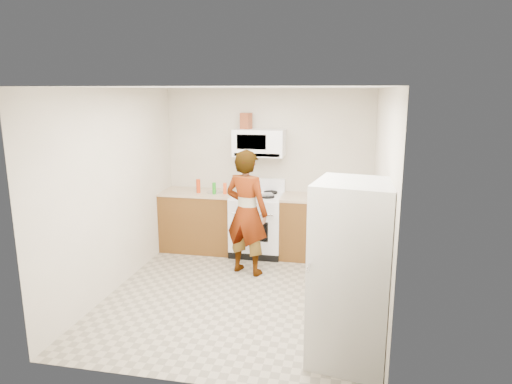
% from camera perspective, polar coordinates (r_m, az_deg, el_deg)
% --- Properties ---
extents(floor, '(3.60, 3.60, 0.00)m').
position_cam_1_polar(floor, '(5.79, -1.79, -12.65)').
color(floor, gray).
rests_on(floor, ground).
extents(back_wall, '(3.20, 0.02, 2.50)m').
position_cam_1_polar(back_wall, '(7.10, 1.46, 2.70)').
color(back_wall, beige).
rests_on(back_wall, floor).
extents(right_wall, '(0.02, 3.60, 2.50)m').
position_cam_1_polar(right_wall, '(5.25, 15.26, -1.28)').
color(right_wall, beige).
rests_on(right_wall, floor).
extents(cabinet_left, '(1.12, 0.62, 0.90)m').
position_cam_1_polar(cabinet_left, '(7.25, -7.13, -3.68)').
color(cabinet_left, brown).
rests_on(cabinet_left, floor).
extents(counter_left, '(1.14, 0.64, 0.03)m').
position_cam_1_polar(counter_left, '(7.13, -7.23, -0.07)').
color(counter_left, tan).
rests_on(counter_left, cabinet_left).
extents(cabinet_right, '(0.80, 0.62, 0.90)m').
position_cam_1_polar(cabinet_right, '(6.91, 6.57, -4.48)').
color(cabinet_right, brown).
rests_on(cabinet_right, floor).
extents(counter_right, '(0.82, 0.64, 0.03)m').
position_cam_1_polar(counter_right, '(6.79, 6.67, -0.71)').
color(counter_right, tan).
rests_on(counter_right, cabinet_right).
extents(gas_range, '(0.76, 0.65, 1.13)m').
position_cam_1_polar(gas_range, '(6.99, 0.18, -3.88)').
color(gas_range, white).
rests_on(gas_range, floor).
extents(microwave, '(0.76, 0.38, 0.40)m').
position_cam_1_polar(microwave, '(6.87, 0.40, 6.18)').
color(microwave, white).
rests_on(microwave, back_wall).
extents(person, '(0.72, 0.59, 1.71)m').
position_cam_1_polar(person, '(6.16, -1.18, -2.58)').
color(person, tan).
rests_on(person, floor).
extents(fridge, '(0.81, 0.81, 1.70)m').
position_cam_1_polar(fridge, '(4.28, 12.03, -9.95)').
color(fridge, beige).
rests_on(fridge, floor).
extents(kettle, '(0.18, 0.18, 0.18)m').
position_cam_1_polar(kettle, '(6.92, 8.47, 0.41)').
color(kettle, silver).
rests_on(kettle, counter_right).
extents(jug, '(0.17, 0.17, 0.24)m').
position_cam_1_polar(jug, '(6.92, -1.24, 8.88)').
color(jug, brown).
rests_on(jug, microwave).
extents(saucepan, '(0.24, 0.24, 0.13)m').
position_cam_1_polar(saucepan, '(7.04, -0.64, 0.69)').
color(saucepan, silver).
rests_on(saucepan, gas_range).
extents(tray, '(0.29, 0.24, 0.05)m').
position_cam_1_polar(tray, '(6.74, 1.03, -0.39)').
color(tray, white).
rests_on(tray, gas_range).
extents(bottle_spray, '(0.07, 0.07, 0.21)m').
position_cam_1_polar(bottle_spray, '(7.00, -7.22, 0.74)').
color(bottle_spray, '#B6310D').
rests_on(bottle_spray, counter_left).
extents(bottle_hot_sauce, '(0.07, 0.07, 0.17)m').
position_cam_1_polar(bottle_hot_sauce, '(6.90, -3.91, 0.44)').
color(bottle_hot_sauce, '#E84B19').
rests_on(bottle_hot_sauce, counter_left).
extents(bottle_green_cap, '(0.07, 0.07, 0.18)m').
position_cam_1_polar(bottle_green_cap, '(6.90, -5.25, 0.46)').
color(bottle_green_cap, '#1B8317').
rests_on(bottle_green_cap, counter_left).
extents(pot_lid, '(0.34, 0.34, 0.01)m').
position_cam_1_polar(pot_lid, '(7.02, -5.18, -0.01)').
color(pot_lid, white).
rests_on(pot_lid, counter_left).
extents(broom, '(0.15, 0.28, 1.35)m').
position_cam_1_polar(broom, '(6.27, 14.07, -4.35)').
color(broom, white).
rests_on(broom, floor).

